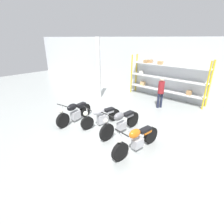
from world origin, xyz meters
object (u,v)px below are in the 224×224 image
object	(u,v)px
motorcycle_grey	(121,122)
shelving_rack	(165,77)
motorcycle_orange	(137,140)
motorcycle_silver	(101,116)
motorcycle_black	(74,112)
person_browsing	(161,90)

from	to	relation	value
motorcycle_grey	shelving_rack	bearing A→B (deg)	-168.21
motorcycle_grey	motorcycle_orange	bearing A→B (deg)	65.61
motorcycle_silver	motorcycle_orange	bearing A→B (deg)	87.22
motorcycle_black	motorcycle_grey	bearing A→B (deg)	96.85
shelving_rack	motorcycle_grey	world-z (taller)	shelving_rack
shelving_rack	person_browsing	distance (m)	1.75
motorcycle_orange	motorcycle_grey	bearing A→B (deg)	-109.68
motorcycle_silver	motorcycle_grey	distance (m)	1.09
motorcycle_black	motorcycle_silver	distance (m)	1.27
shelving_rack	motorcycle_grey	distance (m)	5.30
motorcycle_silver	person_browsing	world-z (taller)	person_browsing
motorcycle_black	motorcycle_orange	bearing A→B (deg)	81.81
motorcycle_silver	motorcycle_orange	size ratio (longest dim) A/B	0.92
shelving_rack	motorcycle_orange	size ratio (longest dim) A/B	2.27
motorcycle_silver	motorcycle_orange	distance (m)	2.32
motorcycle_black	motorcycle_grey	world-z (taller)	motorcycle_grey
motorcycle_black	motorcycle_grey	size ratio (longest dim) A/B	0.92
motorcycle_black	motorcycle_orange	distance (m)	3.38
motorcycle_silver	motorcycle_grey	xyz separation A→B (m)	(1.09, 0.04, 0.05)
shelving_rack	motorcycle_black	size ratio (longest dim) A/B	2.38
person_browsing	shelving_rack	bearing A→B (deg)	-35.45
shelving_rack	motorcycle_orange	xyz separation A→B (m)	(2.01, -5.75, -0.89)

